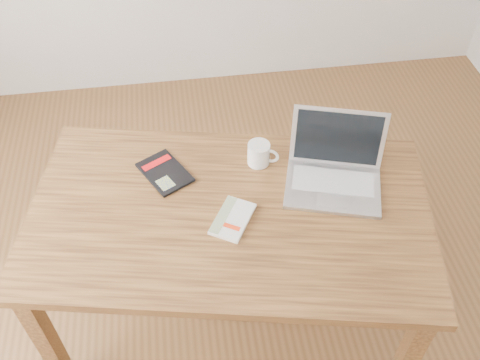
{
  "coord_description": "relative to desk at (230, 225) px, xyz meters",
  "views": [
    {
      "loc": [
        -0.2,
        -1.19,
        2.32
      ],
      "look_at": [
        -0.0,
        0.17,
        0.85
      ],
      "focal_mm": 40.0,
      "sensor_mm": 36.0,
      "label": 1
    }
  ],
  "objects": [
    {
      "name": "laptop",
      "position": [
        0.43,
        0.1,
        0.14
      ],
      "size": [
        0.45,
        0.41,
        0.26
      ],
      "rotation": [
        0.0,
        0.0,
        -0.29
      ],
      "color": "silver",
      "rests_on": "desk"
    },
    {
      "name": "room",
      "position": [
        -0.01,
        -0.11,
        0.69
      ],
      "size": [
        4.04,
        4.04,
        2.7
      ],
      "color": "brown",
      "rests_on": "ground"
    },
    {
      "name": "black_guidebook",
      "position": [
        -0.23,
        0.23,
        0.1
      ],
      "size": [
        0.24,
        0.27,
        0.01
      ],
      "rotation": [
        0.0,
        0.0,
        0.51
      ],
      "color": "black",
      "rests_on": "desk"
    },
    {
      "name": "desk",
      "position": [
        0.0,
        0.0,
        0.0
      ],
      "size": [
        1.68,
        1.17,
        0.75
      ],
      "rotation": [
        0.0,
        0.0,
        -0.2
      ],
      "color": "brown",
      "rests_on": "ground"
    },
    {
      "name": "white_guidebook",
      "position": [
        0.01,
        -0.05,
        0.1
      ],
      "size": [
        0.2,
        0.23,
        0.02
      ],
      "rotation": [
        0.0,
        0.0,
        -0.53
      ],
      "color": "silver",
      "rests_on": "desk"
    },
    {
      "name": "coffee_mug",
      "position": [
        0.16,
        0.24,
        0.14
      ],
      "size": [
        0.13,
        0.09,
        0.1
      ],
      "rotation": [
        0.0,
        0.0,
        -0.42
      ],
      "color": "white",
      "rests_on": "desk"
    }
  ]
}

